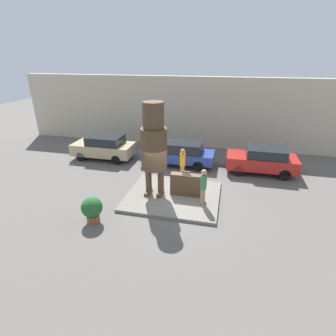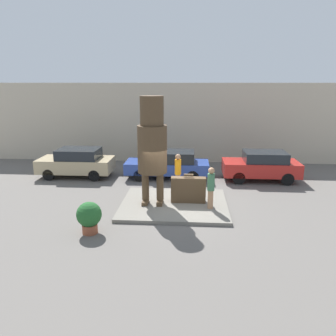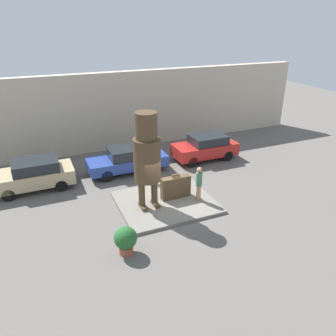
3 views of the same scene
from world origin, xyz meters
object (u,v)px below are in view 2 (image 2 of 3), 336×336
Objects in this scene: tourist at (211,186)px; parked_car_blue at (168,164)px; parked_car_red at (262,165)px; giant_suitcase at (188,190)px; worker_hivis at (178,171)px; planter_pot at (89,216)px; statue_figure at (152,142)px; parked_car_tan at (77,162)px.

parked_car_blue is at bearing 113.40° from tourist.
parked_car_blue is at bearing -1.31° from parked_car_red.
giant_suitcase is 2.08m from worker_hivis.
parked_car_blue is 3.97× the size of planter_pot.
parked_car_blue is 2.20m from worker_hivis.
statue_figure is 2.99m from tourist.
statue_figure is at bearing 85.15° from parked_car_blue.
planter_pot is 5.76m from worker_hivis.
parked_car_tan reaches higher than parked_car_red.
parked_car_tan is (-6.29, 4.01, 0.14)m from giant_suitcase.
planter_pot is 0.63× the size of worker_hivis.
giant_suitcase is 0.37× the size of parked_car_red.
worker_hivis is (2.90, 4.96, 0.36)m from planter_pot.
giant_suitcase is 0.81× the size of worker_hivis.
parked_car_red is 3.49× the size of planter_pot.
giant_suitcase is 7.46m from parked_car_tan.
parked_car_blue is at bearing -179.18° from parked_car_tan.
tourist is 5.52m from parked_car_red.
parked_car_red is 10.10m from planter_pot.
worker_hivis reaches higher than parked_car_tan.
worker_hivis is at bearing 106.30° from parked_car_blue.
statue_figure is 0.99× the size of parked_car_blue.
statue_figure is 2.48× the size of worker_hivis.
worker_hivis is at bearing 160.57° from parked_car_tan.
parked_car_red is 2.20× the size of worker_hivis.
parked_car_blue is 5.04m from parked_car_red.
giant_suitcase reaches higher than planter_pot.
tourist reaches higher than giant_suitcase.
parked_car_tan reaches higher than planter_pot.
worker_hivis is (5.75, -2.03, 0.16)m from parked_car_tan.
giant_suitcase is 0.86× the size of tourist.
planter_pot is at bearing -124.83° from statue_figure.
tourist is at bearing -36.41° from giant_suitcase.
giant_suitcase is 4.25m from parked_car_blue.
tourist is 3.03m from worker_hivis.
parked_car_red is (5.40, 4.19, -1.94)m from statue_figure.
parked_car_tan is 1.01× the size of parked_car_red.
parked_car_red reaches higher than planter_pot.
planter_pot is (-7.32, -6.95, -0.20)m from parked_car_red.
planter_pot is at bearing -120.29° from worker_hivis.
parked_car_tan is 10.18m from parked_car_red.
planter_pot is (2.85, -6.99, -0.20)m from parked_car_tan.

